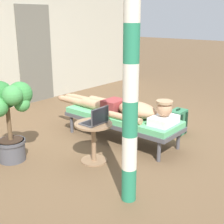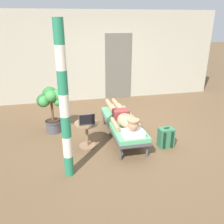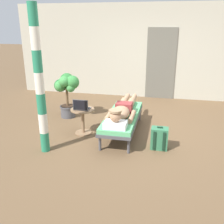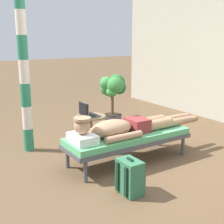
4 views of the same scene
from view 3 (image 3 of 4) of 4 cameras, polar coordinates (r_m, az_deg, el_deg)
name	(u,v)px [view 3 (image 3 of 4)]	position (r m, az deg, el deg)	size (l,w,h in m)	color
ground_plane	(135,131)	(5.44, 5.16, -4.21)	(40.00, 40.00, 0.00)	brown
house_wall_back	(141,52)	(7.81, 6.40, 13.23)	(7.60, 0.20, 2.70)	#B2AD99
house_door_panel	(161,64)	(7.70, 10.82, 10.45)	(0.84, 0.03, 2.04)	#625F54
lounge_chair	(123,117)	(5.19, 2.36, -1.22)	(0.62, 1.84, 0.42)	#4C4C51
person_reclining	(122,110)	(5.08, 2.30, 0.43)	(0.53, 2.17, 0.33)	white
side_table	(83,117)	(5.22, -6.51, -1.08)	(0.48, 0.48, 0.52)	#8C6B4C
laptop	(82,107)	(5.10, -6.79, 1.11)	(0.31, 0.24, 0.23)	#4C4C51
backpack	(159,138)	(4.69, 10.48, -5.81)	(0.30, 0.26, 0.42)	#33724C
potted_plant	(67,89)	(6.11, -10.01, 5.06)	(0.64, 0.53, 1.05)	#4C4C51
porch_post	(39,83)	(4.36, -15.85, 6.22)	(0.15, 0.15, 2.46)	#267F59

